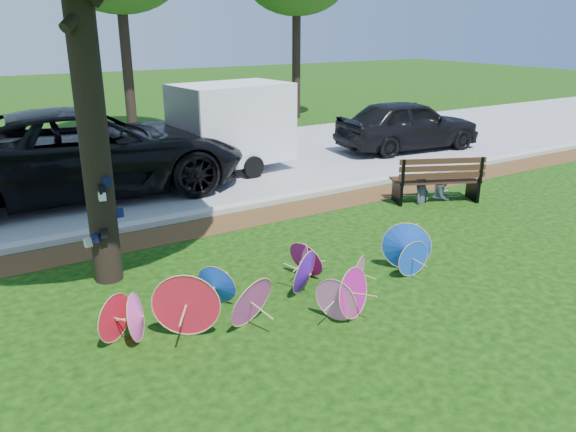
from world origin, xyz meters
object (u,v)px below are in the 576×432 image
parasol_pile (296,279)px  cargo_trailer (232,123)px  park_bench (435,178)px  person_left (423,175)px  person_right (445,172)px  dark_pickup (408,125)px  black_van (89,152)px

parasol_pile → cargo_trailer: (2.73, 7.52, 0.99)m
cargo_trailer → park_bench: bearing=-67.2°
person_left → person_right: 0.70m
park_bench → dark_pickup: bearing=77.6°
person_left → dark_pickup: bearing=33.6°
black_van → cargo_trailer: cargo_trailer is taller
dark_pickup → cargo_trailer: 6.14m
cargo_trailer → person_right: (3.09, -4.90, -0.72)m
park_bench → person_left: 0.37m
parasol_pile → cargo_trailer: bearing=70.1°
parasol_pile → black_van: (-1.18, 7.34, 0.66)m
cargo_trailer → person_left: cargo_trailer is taller
cargo_trailer → park_bench: size_ratio=1.47×
park_bench → person_left: person_left is taller
black_van → dark_pickup: bearing=-87.4°
parasol_pile → park_bench: size_ratio=2.83×
dark_pickup → park_bench: bearing=150.0°
parasol_pile → dark_pickup: dark_pickup is taller
parasol_pile → park_bench: park_bench is taller
black_van → dark_pickup: black_van is taller
cargo_trailer → park_bench: cargo_trailer is taller
person_right → person_left: bearing=163.8°
dark_pickup → park_bench: size_ratio=2.34×
black_van → person_left: size_ratio=5.63×
black_van → person_right: size_ratio=5.87×
cargo_trailer → park_bench: 5.72m
park_bench → person_left: (-0.35, 0.05, 0.12)m
park_bench → person_right: size_ratio=1.63×
parasol_pile → dark_pickup: (8.83, 7.09, 0.45)m
park_bench → person_left: size_ratio=1.56×
parasol_pile → dark_pickup: bearing=38.8°
parasol_pile → park_bench: (5.47, 2.57, 0.17)m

